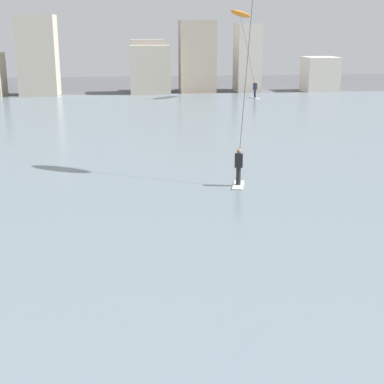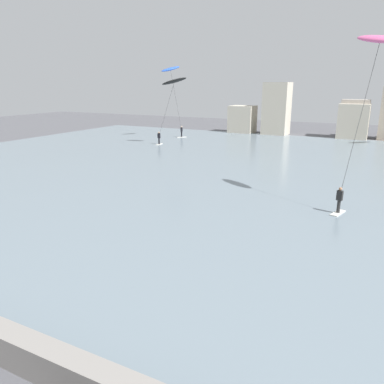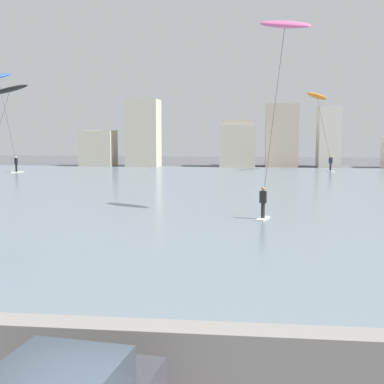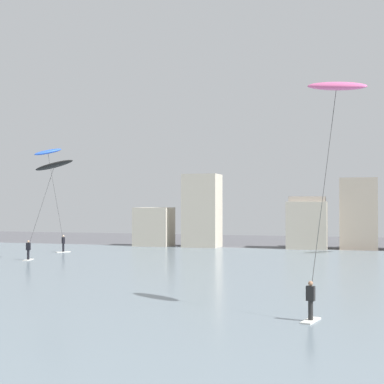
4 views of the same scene
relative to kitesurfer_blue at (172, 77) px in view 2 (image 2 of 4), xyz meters
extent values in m
cube|color=slate|center=(23.25, -14.88, -8.50)|extent=(84.00, 52.00, 0.10)
cube|color=beige|center=(6.38, 11.53, -6.39)|extent=(3.89, 3.47, 4.32)
cube|color=beige|center=(11.85, 11.71, -4.58)|extent=(3.75, 3.64, 7.94)
cube|color=#A89E93|center=(22.99, 13.13, -5.78)|extent=(3.78, 2.40, 5.53)
cube|color=beige|center=(23.02, 11.79, -6.05)|extent=(4.10, 2.89, 4.99)
cube|color=silver|center=(0.61, 1.53, -8.42)|extent=(1.27, 1.33, 0.06)
cylinder|color=black|center=(0.61, 1.53, -8.00)|extent=(0.20, 0.20, 0.78)
cube|color=black|center=(0.61, 1.53, -7.31)|extent=(0.40, 0.39, 0.60)
sphere|color=beige|center=(0.61, 1.53, -6.90)|extent=(0.20, 0.20, 0.20)
cylinder|color=#333333|center=(0.26, 0.65, -3.20)|extent=(0.73, 1.78, 8.32)
ellipsoid|color=blue|center=(-0.09, -0.22, 1.11)|extent=(2.40, 2.68, 1.10)
cube|color=silver|center=(25.43, -23.95, -8.42)|extent=(0.79, 1.47, 0.06)
cylinder|color=black|center=(25.43, -23.95, -8.00)|extent=(0.20, 0.20, 0.78)
cube|color=black|center=(25.43, -23.95, -7.31)|extent=(0.39, 0.30, 0.60)
sphere|color=#9E7051|center=(25.43, -23.95, -6.90)|extent=(0.20, 0.20, 0.20)
cylinder|color=#333333|center=(25.94, -22.81, -2.94)|extent=(1.06, 2.31, 8.84)
ellipsoid|color=pink|center=(26.45, -21.67, 1.62)|extent=(3.11, 2.50, 1.09)
cube|color=silver|center=(1.29, -5.79, -8.42)|extent=(0.67, 1.45, 0.06)
cylinder|color=black|center=(1.29, -5.79, -8.00)|extent=(0.20, 0.20, 0.78)
cube|color=black|center=(1.29, -5.79, -7.31)|extent=(0.37, 0.27, 0.60)
sphere|color=tan|center=(1.29, -5.79, -6.90)|extent=(0.20, 0.20, 0.20)
cylinder|color=#333333|center=(2.40, -5.68, -4.02)|extent=(2.26, 0.26, 6.68)
ellipsoid|color=black|center=(3.52, -5.56, -0.54)|extent=(3.36, 1.57, 1.27)
camera|label=1|loc=(20.82, -46.99, -1.78)|focal=52.17mm
camera|label=2|loc=(27.45, -47.33, -0.86)|focal=35.31mm
camera|label=3|loc=(24.94, -51.43, -3.72)|focal=50.47mm
camera|label=4|loc=(26.78, -47.49, -3.53)|focal=52.58mm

